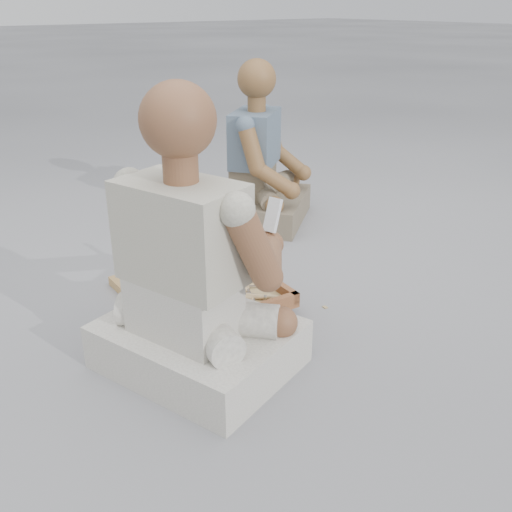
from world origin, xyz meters
TOP-DOWN VIEW (x-y plane):
  - ground at (0.00, 0.00)m, footprint 60.00×60.00m
  - carved_panel at (0.00, 0.57)m, footprint 0.59×0.41m
  - tool_tray at (-0.01, 0.27)m, footprint 0.49×0.41m
  - chisel_0 at (0.05, 0.30)m, footprint 0.21×0.10m
  - chisel_1 at (0.17, 0.25)m, footprint 0.20×0.13m
  - chisel_2 at (0.07, 0.21)m, footprint 0.16×0.18m
  - chisel_3 at (-0.04, 0.19)m, footprint 0.09×0.21m
  - chisel_4 at (0.11, 0.29)m, footprint 0.11×0.21m
  - chisel_5 at (0.03, 0.25)m, footprint 0.22×0.05m
  - chisel_6 at (0.12, 0.15)m, footprint 0.14×0.19m
  - chisel_7 at (-0.01, 0.28)m, footprint 0.20×0.12m
  - chisel_8 at (0.03, 0.23)m, footprint 0.13×0.20m
  - chisel_9 at (0.03, 0.36)m, footprint 0.22×0.05m
  - wood_chip_0 at (-0.00, 0.13)m, footprint 0.02×0.02m
  - wood_chip_1 at (0.10, 0.58)m, footprint 0.02×0.02m
  - wood_chip_2 at (0.24, 0.64)m, footprint 0.02×0.02m
  - wood_chip_3 at (-0.24, 0.46)m, footprint 0.02×0.02m
  - wood_chip_4 at (-0.05, 0.18)m, footprint 0.02×0.02m
  - wood_chip_5 at (0.33, 0.05)m, footprint 0.02×0.02m
  - wood_chip_6 at (-0.06, 0.46)m, footprint 0.02×0.02m
  - wood_chip_7 at (0.26, 0.29)m, footprint 0.02×0.02m
  - craftsman at (-0.29, 0.03)m, footprint 0.70×0.71m
  - companion at (0.75, 1.00)m, footprint 0.71×0.69m
  - mobile_phone at (0.06, 0.07)m, footprint 0.07×0.06m

SIDE VIEW (x-z plane):
  - ground at x=0.00m, z-range 0.00..0.00m
  - wood_chip_0 at x=0.00m, z-range 0.00..0.00m
  - wood_chip_1 at x=0.10m, z-range 0.00..0.00m
  - wood_chip_2 at x=0.24m, z-range 0.00..0.00m
  - wood_chip_3 at x=-0.24m, z-range 0.00..0.00m
  - wood_chip_4 at x=-0.05m, z-range 0.00..0.00m
  - wood_chip_5 at x=0.33m, z-range 0.00..0.00m
  - wood_chip_6 at x=-0.06m, z-range 0.00..0.00m
  - wood_chip_7 at x=0.26m, z-range 0.00..0.00m
  - carved_panel at x=0.00m, z-range 0.00..0.04m
  - tool_tray at x=-0.01m, z-range 0.03..0.09m
  - chisel_7 at x=-0.01m, z-range 0.05..0.07m
  - chisel_9 at x=0.03m, z-range 0.05..0.08m
  - chisel_0 at x=0.05m, z-range 0.05..0.08m
  - chisel_1 at x=0.17m, z-range 0.06..0.08m
  - chisel_2 at x=0.07m, z-range 0.06..0.08m
  - chisel_4 at x=0.11m, z-range 0.06..0.08m
  - chisel_3 at x=-0.04m, z-range 0.06..0.08m
  - chisel_6 at x=0.12m, z-range 0.06..0.08m
  - chisel_8 at x=0.03m, z-range 0.06..0.08m
  - chisel_5 at x=0.03m, z-range 0.06..0.09m
  - companion at x=0.75m, z-range -0.14..0.72m
  - craftsman at x=-0.29m, z-range -0.15..0.79m
  - mobile_phone at x=0.06m, z-range 0.39..0.51m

